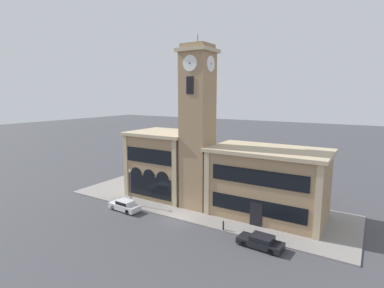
# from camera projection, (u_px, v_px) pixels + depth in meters

# --- Properties ---
(ground_plane) EXTENTS (300.00, 300.00, 0.00)m
(ground_plane) POSITION_uv_depth(u_px,v_px,m) (177.00, 220.00, 37.59)
(ground_plane) COLOR #424247
(sidewalk_kerb) EXTENTS (40.48, 13.24, 0.15)m
(sidewalk_kerb) POSITION_uv_depth(u_px,v_px,m) (203.00, 203.00, 43.14)
(sidewalk_kerb) COLOR gray
(sidewalk_kerb) RESTS_ON ground_plane
(clock_tower) EXTENTS (4.43, 4.43, 23.14)m
(clock_tower) POSITION_uv_depth(u_px,v_px,m) (197.00, 129.00, 40.12)
(clock_tower) COLOR #9E7F5B
(clock_tower) RESTS_ON ground_plane
(town_hall_left_wing) EXTENTS (10.42, 8.68, 9.96)m
(town_hall_left_wing) POSITION_uv_depth(u_px,v_px,m) (165.00, 163.00, 46.48)
(town_hall_left_wing) COLOR #9E7F5B
(town_hall_left_wing) RESTS_ON ground_plane
(town_hall_right_wing) EXTENTS (14.78, 8.68, 8.84)m
(town_hall_right_wing) POSITION_uv_depth(u_px,v_px,m) (268.00, 182.00, 38.18)
(town_hall_right_wing) COLOR #9E7F5B
(town_hall_right_wing) RESTS_ON ground_plane
(parked_car_near) EXTENTS (4.66, 2.05, 1.48)m
(parked_car_near) POSITION_uv_depth(u_px,v_px,m) (125.00, 205.00, 40.41)
(parked_car_near) COLOR silver
(parked_car_near) RESTS_ON ground_plane
(parked_car_mid) EXTENTS (4.74, 2.16, 1.30)m
(parked_car_mid) POSITION_uv_depth(u_px,v_px,m) (261.00, 241.00, 30.61)
(parked_car_mid) COLOR black
(parked_car_mid) RESTS_ON ground_plane
(street_lamp) EXTENTS (0.36, 0.36, 5.05)m
(street_lamp) POSITION_uv_depth(u_px,v_px,m) (130.00, 181.00, 41.98)
(street_lamp) COLOR #4C4C51
(street_lamp) RESTS_ON sidewalk_kerb
(bollard) EXTENTS (0.18, 0.18, 1.06)m
(bollard) POSITION_uv_depth(u_px,v_px,m) (223.00, 225.00, 34.37)
(bollard) COLOR black
(bollard) RESTS_ON sidewalk_kerb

